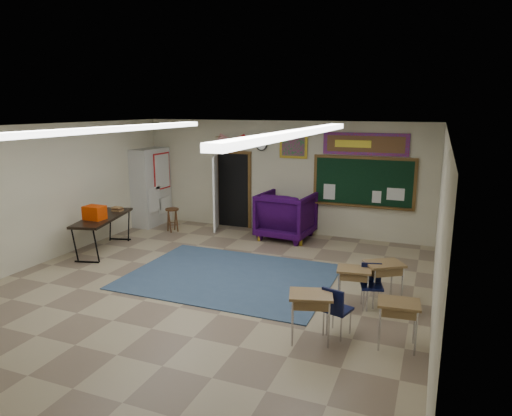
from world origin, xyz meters
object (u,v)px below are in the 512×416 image
at_px(student_desk_front_left, 353,285).
at_px(wooden_stool, 172,220).
at_px(wingback_armchair, 286,215).
at_px(folding_table, 103,232).
at_px(student_desk_front_right, 383,281).

relative_size(student_desk_front_left, wooden_stool, 1.06).
xyz_separation_m(wingback_armchair, wooden_stool, (-3.09, -0.55, -0.27)).
bearing_deg(student_desk_front_left, wingback_armchair, 115.85).
bearing_deg(wooden_stool, student_desk_front_left, -28.89).
height_order(folding_table, wooden_stool, folding_table).
relative_size(wingback_armchair, student_desk_front_left, 1.96).
xyz_separation_m(student_desk_front_left, student_desk_front_right, (0.45, 0.31, 0.03)).
bearing_deg(wooden_stool, student_desk_front_right, -24.53).
relative_size(student_desk_front_left, folding_table, 0.32).
bearing_deg(folding_table, wooden_stool, 59.74).
bearing_deg(student_desk_front_right, wingback_armchair, 98.02).
height_order(wingback_armchair, wooden_stool, wingback_armchair).
height_order(student_desk_front_left, folding_table, folding_table).
height_order(student_desk_front_left, student_desk_front_right, student_desk_front_right).
xyz_separation_m(wingback_armchair, student_desk_front_right, (2.83, -3.25, -0.19)).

